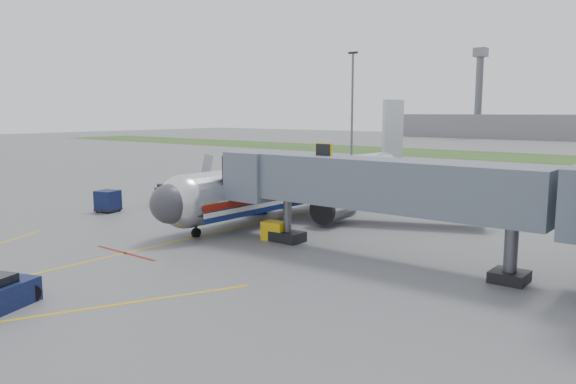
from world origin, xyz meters
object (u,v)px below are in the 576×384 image
Objects in this scene: ramp_worker at (224,207)px; belt_loader at (249,209)px; baggage_tug at (168,194)px; airliner at (307,182)px.

belt_loader is at bearing 28.01° from ramp_worker.
belt_loader is 2.03× the size of ramp_worker.
baggage_tug is at bearing 179.59° from belt_loader.
airliner is at bearing 16.65° from baggage_tug.
airliner reaches higher than baggage_tug.
baggage_tug is 0.73× the size of belt_loader.
belt_loader is at bearing -0.41° from baggage_tug.
ramp_worker is (-0.36, -2.70, 0.49)m from belt_loader.
ramp_worker reaches higher than belt_loader.
airliner is 14.93m from baggage_tug.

